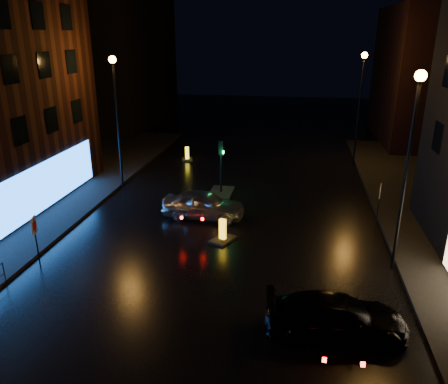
# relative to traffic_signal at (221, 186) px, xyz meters

# --- Properties ---
(ground) EXTENTS (120.00, 120.00, 0.00)m
(ground) POSITION_rel_traffic_signal_xyz_m (1.20, -14.00, -0.50)
(ground) COLOR black
(ground) RESTS_ON ground
(building_far_left) EXTENTS (8.00, 16.00, 14.00)m
(building_far_left) POSITION_rel_traffic_signal_xyz_m (-14.80, 21.00, 6.50)
(building_far_left) COLOR black
(building_far_left) RESTS_ON ground
(building_far_right) EXTENTS (8.00, 14.00, 12.00)m
(building_far_right) POSITION_rel_traffic_signal_xyz_m (16.20, 18.00, 5.50)
(building_far_right) COLOR black
(building_far_right) RESTS_ON ground
(street_lamp_lfar) EXTENTS (0.44, 0.44, 8.37)m
(street_lamp_lfar) POSITION_rel_traffic_signal_xyz_m (-6.60, -0.00, 5.06)
(street_lamp_lfar) COLOR black
(street_lamp_lfar) RESTS_ON ground
(street_lamp_rnear) EXTENTS (0.44, 0.44, 8.37)m
(street_lamp_rnear) POSITION_rel_traffic_signal_xyz_m (9.00, -8.00, 5.06)
(street_lamp_rnear) COLOR black
(street_lamp_rnear) RESTS_ON ground
(street_lamp_rfar) EXTENTS (0.44, 0.44, 8.37)m
(street_lamp_rfar) POSITION_rel_traffic_signal_xyz_m (9.00, 8.00, 5.06)
(street_lamp_rfar) COLOR black
(street_lamp_rfar) RESTS_ON ground
(traffic_signal) EXTENTS (1.40, 2.40, 3.45)m
(traffic_signal) POSITION_rel_traffic_signal_xyz_m (0.00, 0.00, 0.00)
(traffic_signal) COLOR black
(traffic_signal) RESTS_ON ground
(silver_hatchback) EXTENTS (4.56, 1.95, 1.54)m
(silver_hatchback) POSITION_rel_traffic_signal_xyz_m (-0.28, -3.94, 0.27)
(silver_hatchback) COLOR #B2B5BA
(silver_hatchback) RESTS_ON ground
(dark_sedan) EXTENTS (4.94, 2.43, 1.38)m
(dark_sedan) POSITION_rel_traffic_signal_xyz_m (6.23, -12.96, 0.19)
(dark_sedan) COLOR black
(dark_sedan) RESTS_ON ground
(bollard_near) EXTENTS (1.32, 1.54, 1.13)m
(bollard_near) POSITION_rel_traffic_signal_xyz_m (1.25, -6.61, -0.25)
(bollard_near) COLOR black
(bollard_near) RESTS_ON ground
(bollard_far) EXTENTS (1.10, 1.41, 1.09)m
(bollard_far) POSITION_rel_traffic_signal_xyz_m (-4.05, 7.23, -0.26)
(bollard_far) COLOR black
(bollard_far) RESTS_ON ground
(road_sign_left) EXTENTS (0.20, 0.55, 2.31)m
(road_sign_left) POSITION_rel_traffic_signal_xyz_m (-6.26, -10.40, 1.23)
(road_sign_left) COLOR black
(road_sign_left) RESTS_ON ground
(road_sign_right) EXTENTS (0.16, 0.51, 2.13)m
(road_sign_right) POSITION_rel_traffic_signal_xyz_m (9.10, -2.96, 1.10)
(road_sign_right) COLOR black
(road_sign_right) RESTS_ON ground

